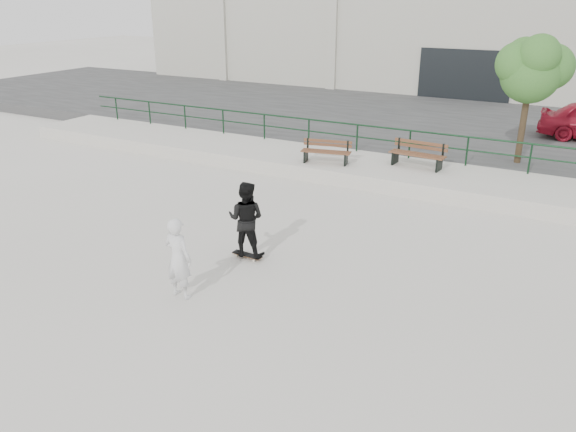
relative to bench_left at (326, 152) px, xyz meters
The scene contains 11 objects.
ground 9.01m from the bench_left, 81.29° to the right, with size 120.00×120.00×0.00m, color #B6B2A6.
ledge 1.63m from the bench_left, 25.18° to the left, with size 30.00×3.00×0.50m, color beige.
parking_strip 9.26m from the bench_left, 81.55° to the left, with size 60.00×14.00×0.50m, color #353535.
railing 2.39m from the bench_left, 54.99° to the left, with size 28.00×0.06×1.03m.
commercial_building 23.46m from the bench_left, 86.64° to the left, with size 44.20×16.33×8.00m.
bench_left is the anchor object (origin of this frame).
bench_right 3.11m from the bench_left, 19.11° to the left, with size 1.92×0.71×0.87m.
tree 7.30m from the bench_left, 28.72° to the left, with size 2.44×2.17×4.33m.
skateboard 7.01m from the bench_left, 81.10° to the right, with size 0.79×0.25×0.09m.
standing_skater 6.96m from the bench_left, 81.10° to the right, with size 0.90×0.70×1.84m, color black.
seated_skater 9.16m from the bench_left, 84.73° to the right, with size 0.65×0.43×1.78m, color silver.
Camera 1 is at (6.45, -8.37, 5.97)m, focal length 35.00 mm.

